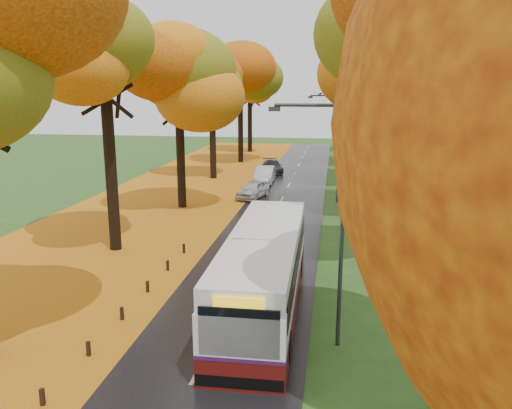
% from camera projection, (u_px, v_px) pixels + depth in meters
% --- Properties ---
extents(road, '(6.50, 90.00, 0.04)m').
position_uv_depth(road, '(274.00, 215.00, 33.74)').
color(road, black).
rests_on(road, ground).
extents(centre_line, '(0.12, 90.00, 0.01)m').
position_uv_depth(centre_line, '(274.00, 215.00, 33.74)').
color(centre_line, silver).
rests_on(centre_line, road).
extents(leaf_verge, '(12.00, 90.00, 0.02)m').
position_uv_depth(leaf_verge, '(147.00, 211.00, 35.10)').
color(leaf_verge, '#88400C').
rests_on(leaf_verge, ground).
extents(leaf_drift, '(0.90, 90.00, 0.01)m').
position_uv_depth(leaf_drift, '(230.00, 213.00, 34.20)').
color(leaf_drift, orange).
rests_on(leaf_drift, road).
extents(trees_left, '(9.20, 74.00, 13.88)m').
position_uv_depth(trees_left, '(176.00, 72.00, 34.65)').
color(trees_left, black).
rests_on(trees_left, ground).
extents(trees_right, '(9.30, 74.20, 13.96)m').
position_uv_depth(trees_right, '(389.00, 68.00, 32.31)').
color(trees_right, black).
rests_on(trees_right, ground).
extents(bollard_row, '(0.11, 23.51, 0.52)m').
position_uv_depth(bollard_row, '(67.00, 371.00, 14.71)').
color(bollard_row, black).
rests_on(bollard_row, ground).
extents(streetlamp_near, '(2.45, 0.18, 8.00)m').
position_uv_depth(streetlamp_near, '(335.00, 208.00, 15.72)').
color(streetlamp_near, '#333538').
rests_on(streetlamp_near, ground).
extents(streetlamp_mid, '(2.45, 0.18, 8.00)m').
position_uv_depth(streetlamp_mid, '(336.00, 140.00, 36.89)').
color(streetlamp_mid, '#333538').
rests_on(streetlamp_mid, ground).
extents(streetlamp_far, '(2.45, 0.18, 8.00)m').
position_uv_depth(streetlamp_far, '(336.00, 121.00, 58.06)').
color(streetlamp_far, '#333538').
rests_on(streetlamp_far, ground).
extents(bus, '(2.81, 11.46, 3.00)m').
position_uv_depth(bus, '(264.00, 269.00, 19.17)').
color(bus, '#520F0C').
rests_on(bus, road).
extents(car_white, '(2.48, 4.20, 1.34)m').
position_uv_depth(car_white, '(253.00, 189.00, 38.97)').
color(car_white, silver).
rests_on(car_white, road).
extents(car_silver, '(1.67, 4.52, 1.48)m').
position_uv_depth(car_silver, '(265.00, 175.00, 45.22)').
color(car_silver, '#ACB0B4').
rests_on(car_silver, road).
extents(car_dark, '(2.84, 4.63, 1.25)m').
position_uv_depth(car_dark, '(273.00, 166.00, 50.80)').
color(car_dark, black).
rests_on(car_dark, road).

